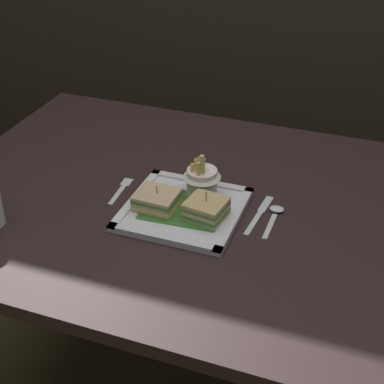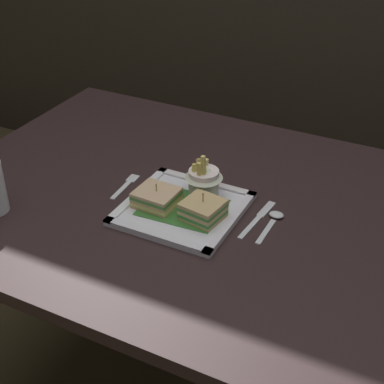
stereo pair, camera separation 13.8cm
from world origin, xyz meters
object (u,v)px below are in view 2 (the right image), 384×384
Objects in this scene: dining_table at (201,230)px; knife at (258,218)px; sandwich_half_left at (157,198)px; fork at (126,185)px; square_plate at (183,209)px; fries_cup at (202,178)px; spoon at (274,219)px; sandwich_half_right at (203,210)px.

knife reaches higher than dining_table.
fork is (-0.12, 0.05, -0.03)m from sandwich_half_left.
fries_cup is (0.02, 0.07, 0.05)m from square_plate.
fries_cup reaches higher than sandwich_half_left.
fork is (-0.20, -0.02, 0.09)m from dining_table.
fork is 0.39m from spoon.
sandwich_half_right is at bearing -63.25° from fries_cup.
dining_table is 0.15m from fries_cup.
square_plate is at bearing -108.43° from dining_table.
sandwich_half_right reaches higher than knife.
spoon reaches higher than fork.
sandwich_half_left is at bearing -163.31° from knife.
dining_table is 0.18m from knife.
sandwich_half_right is 0.25m from fork.
sandwich_half_right reaches higher than dining_table.
spoon is (0.19, 0.00, 0.09)m from dining_table.
square_plate is at bearing -162.69° from knife.
sandwich_half_left is at bearing -23.87° from fork.
fries_cup is (-0.04, 0.09, 0.03)m from sandwich_half_right.
dining_table is 7.75× the size of knife.
knife is at bearing -169.79° from spoon.
dining_table is 10.62× the size of fork.
sandwich_half_right is at bearing -12.44° from fork.
sandwich_half_left reaches higher than square_plate.
square_plate is at bearing -11.60° from fork.
fork is at bearing -169.96° from fries_cup.
fries_cup is 0.17m from knife.
dining_table is 13.44× the size of sandwich_half_left.
spoon is at bearing 10.21° from knife.
knife is at bearing -6.95° from fries_cup.
spoon is (0.21, 0.06, -0.00)m from square_plate.
spoon is (0.03, 0.01, 0.00)m from knife.
dining_table is 0.22m from fork.
spoon is at bearing 15.86° from sandwich_half_left.
sandwich_half_left is at bearing -136.91° from dining_table.
dining_table is at bearing 6.18° from fork.
square_plate is at bearing 14.90° from sandwich_half_left.
fries_cup reaches higher than sandwich_half_right.
square_plate is 2.71× the size of sandwich_half_left.
sandwich_half_right is (0.12, -0.00, 0.00)m from sandwich_half_left.
fries_cup reaches higher than fork.
knife is (0.17, 0.05, -0.00)m from square_plate.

